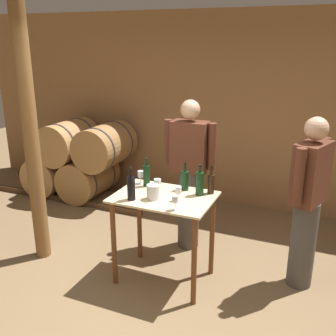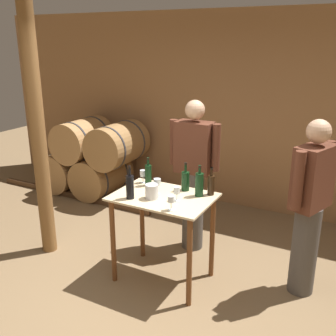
# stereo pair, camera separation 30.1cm
# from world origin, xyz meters

# --- Properties ---
(ground_plane) EXTENTS (14.00, 14.00, 0.00)m
(ground_plane) POSITION_xyz_m (0.00, 0.00, 0.00)
(ground_plane) COLOR brown
(back_wall) EXTENTS (8.40, 0.05, 2.70)m
(back_wall) POSITION_xyz_m (0.00, 2.76, 1.35)
(back_wall) COLOR #996B42
(back_wall) RESTS_ON ground_plane
(barrel_rack) EXTENTS (2.79, 0.85, 1.16)m
(barrel_rack) POSITION_xyz_m (-2.20, 2.14, 0.56)
(barrel_rack) COLOR #4C331E
(barrel_rack) RESTS_ON ground_plane
(tasting_table) EXTENTS (0.94, 0.66, 0.90)m
(tasting_table) POSITION_xyz_m (-0.09, 0.59, 0.70)
(tasting_table) COLOR beige
(tasting_table) RESTS_ON ground_plane
(wooden_post) EXTENTS (0.16, 0.16, 2.70)m
(wooden_post) POSITION_xyz_m (-1.52, 0.47, 1.35)
(wooden_post) COLOR brown
(wooden_post) RESTS_ON ground_plane
(wine_bottle_far_left) EXTENTS (0.07, 0.07, 0.29)m
(wine_bottle_far_left) POSITION_xyz_m (-0.36, 0.77, 1.01)
(wine_bottle_far_left) COLOR black
(wine_bottle_far_left) RESTS_ON tasting_table
(wine_bottle_left) EXTENTS (0.08, 0.08, 0.32)m
(wine_bottle_left) POSITION_xyz_m (-0.33, 0.39, 1.02)
(wine_bottle_left) COLOR black
(wine_bottle_left) RESTS_ON tasting_table
(wine_bottle_center) EXTENTS (0.08, 0.08, 0.28)m
(wine_bottle_center) POSITION_xyz_m (0.03, 0.82, 1.00)
(wine_bottle_center) COLOR black
(wine_bottle_center) RESTS_ON tasting_table
(wine_bottle_right) EXTENTS (0.08, 0.08, 0.30)m
(wine_bottle_right) POSITION_xyz_m (0.21, 0.75, 1.02)
(wine_bottle_right) COLOR black
(wine_bottle_right) RESTS_ON tasting_table
(wine_bottle_far_right) EXTENTS (0.07, 0.07, 0.27)m
(wine_bottle_far_right) POSITION_xyz_m (0.29, 0.84, 1.00)
(wine_bottle_far_right) COLOR black
(wine_bottle_far_right) RESTS_ON tasting_table
(wine_glass_near_left) EXTENTS (0.06, 0.06, 0.14)m
(wine_glass_near_left) POSITION_xyz_m (-0.45, 0.81, 1.00)
(wine_glass_near_left) COLOR silver
(wine_glass_near_left) RESTS_ON tasting_table
(wine_glass_near_center) EXTENTS (0.07, 0.07, 0.15)m
(wine_glass_near_center) POSITION_xyz_m (-0.17, 0.62, 1.01)
(wine_glass_near_center) COLOR silver
(wine_glass_near_center) RESTS_ON tasting_table
(wine_glass_near_right) EXTENTS (0.06, 0.06, 0.13)m
(wine_glass_near_right) POSITION_xyz_m (0.07, 0.55, 0.99)
(wine_glass_near_right) COLOR silver
(wine_glass_near_right) RESTS_ON tasting_table
(wine_glass_far_side) EXTENTS (0.06, 0.06, 0.13)m
(wine_glass_far_side) POSITION_xyz_m (0.13, 0.34, 0.99)
(wine_glass_far_side) COLOR silver
(wine_glass_far_side) RESTS_ON tasting_table
(ice_bucket) EXTENTS (0.12, 0.12, 0.14)m
(ice_bucket) POSITION_xyz_m (-0.16, 0.49, 0.97)
(ice_bucket) COLOR silver
(ice_bucket) RESTS_ON tasting_table
(person_host) EXTENTS (0.34, 0.56, 1.68)m
(person_host) POSITION_xyz_m (1.17, 1.03, 0.89)
(person_host) COLOR #4C4742
(person_host) RESTS_ON ground_plane
(person_visitor_with_scarf) EXTENTS (0.59, 0.24, 1.71)m
(person_visitor_with_scarf) POSITION_xyz_m (-0.10, 1.31, 0.91)
(person_visitor_with_scarf) COLOR #4C4742
(person_visitor_with_scarf) RESTS_ON ground_plane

